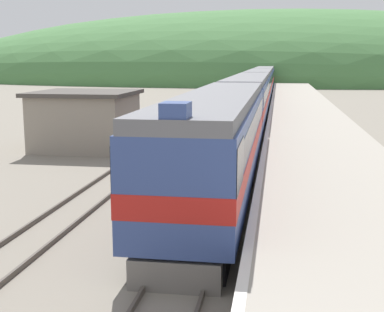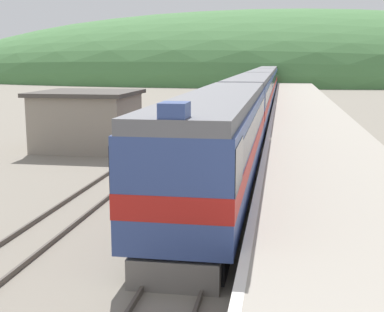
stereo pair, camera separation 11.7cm
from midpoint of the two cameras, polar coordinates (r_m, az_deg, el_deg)
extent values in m
cube|color=#4C443D|center=(63.68, 6.34, 5.41)|extent=(0.08, 180.00, 0.16)
cube|color=#4C443D|center=(63.63, 7.64, 5.37)|extent=(0.08, 180.00, 0.16)
cube|color=#4C443D|center=(64.12, 1.90, 5.50)|extent=(0.08, 180.00, 0.16)
cube|color=#4C443D|center=(63.95, 3.18, 5.47)|extent=(0.08, 180.00, 0.16)
cube|color=#9E9689|center=(43.72, 12.06, 3.63)|extent=(6.05, 140.00, 1.11)
cube|color=silver|center=(43.60, 8.26, 4.48)|extent=(0.24, 140.00, 0.01)
ellipsoid|color=#477A42|center=(140.44, 8.24, 8.00)|extent=(181.62, 81.73, 35.06)
cube|color=gray|center=(33.53, -11.36, 3.57)|extent=(5.45, 5.39, 3.31)
cube|color=#47423D|center=(33.38, -11.47, 6.60)|extent=(5.95, 5.89, 0.24)
cube|color=black|center=(22.08, 2.71, -2.93)|extent=(2.38, 18.33, 0.85)
cube|color=#334784|center=(21.73, 2.75, 1.88)|extent=(2.90, 19.50, 2.89)
cube|color=red|center=(21.76, 2.74, 1.28)|extent=(2.93, 19.52, 0.64)
cube|color=black|center=(21.64, 2.76, 3.55)|extent=(2.93, 18.33, 0.87)
cube|color=slate|center=(21.55, 2.79, 6.21)|extent=(2.73, 19.50, 0.40)
cube|color=black|center=(13.21, -1.42, -0.82)|extent=(2.94, 2.20, 1.16)
cube|color=#334784|center=(12.35, -2.03, 4.91)|extent=(0.64, 0.80, 0.36)
cube|color=slate|center=(13.09, -2.13, -12.64)|extent=(2.27, 0.40, 0.77)
cube|color=black|center=(43.67, 5.96, 3.62)|extent=(2.38, 21.24, 0.85)
cube|color=#334784|center=(43.49, 6.01, 6.07)|extent=(2.90, 22.60, 2.89)
cube|color=red|center=(43.51, 6.00, 5.77)|extent=(2.93, 22.62, 0.64)
cube|color=black|center=(43.45, 6.02, 6.91)|extent=(2.93, 21.24, 0.87)
cube|color=slate|center=(43.40, 6.05, 8.24)|extent=(2.73, 22.60, 0.40)
cube|color=black|center=(67.04, 7.11, 5.93)|extent=(2.38, 21.24, 0.85)
cube|color=#334784|center=(66.92, 7.15, 7.53)|extent=(2.90, 22.60, 2.89)
cube|color=red|center=(66.93, 7.15, 7.33)|extent=(2.93, 22.62, 0.64)
cube|color=black|center=(66.90, 7.16, 8.07)|extent=(2.93, 21.24, 0.87)
cube|color=slate|center=(66.87, 7.18, 8.94)|extent=(2.73, 22.60, 0.40)
cube|color=black|center=(90.48, 7.67, 7.04)|extent=(2.38, 21.24, 0.85)
cube|color=#334784|center=(90.39, 7.70, 8.22)|extent=(2.90, 22.60, 2.89)
cube|color=red|center=(90.40, 7.70, 8.08)|extent=(2.93, 22.62, 0.64)
cube|color=black|center=(90.37, 7.71, 8.63)|extent=(2.93, 21.24, 0.87)
cube|color=slate|center=(90.35, 7.73, 9.27)|extent=(2.73, 22.60, 0.40)
camera|label=1|loc=(0.06, -90.20, -0.04)|focal=50.00mm
camera|label=2|loc=(0.06, 89.80, 0.04)|focal=50.00mm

